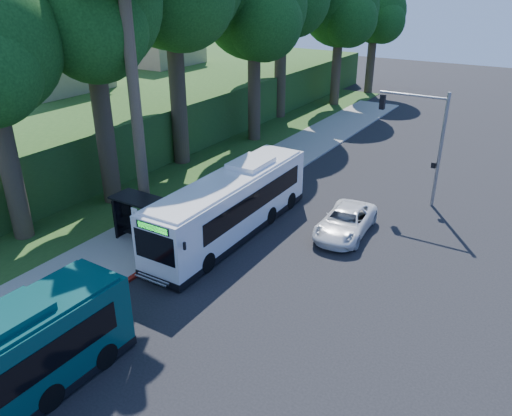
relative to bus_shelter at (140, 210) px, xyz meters
The scene contains 14 objects.
ground 8.00m from the bus_shelter, 21.51° to the left, with size 140.00×140.00×0.00m, color black.
sidewalk 3.35m from the bus_shelter, 90.90° to the left, with size 4.50×70.00×0.12m, color gray.
red_curb 3.07m from the bus_shelter, 26.83° to the right, with size 0.25×30.00×0.13m, color maroon.
grass_verge 9.90m from the bus_shelter, 126.16° to the left, with size 8.00×70.00×0.06m, color #234719.
bus_shelter is the anchor object (origin of this frame).
stop_sign_pole 2.85m from the bus_shelter, 49.08° to the right, with size 0.35×0.06×3.17m.
traffic_signal_pole 17.15m from the bus_shelter, 49.36° to the left, with size 4.10×0.30×7.00m.
hillside_backdrop 26.18m from the bus_shelter, 136.68° to the left, with size 24.00×60.00×8.80m.
tree_0 11.08m from the bus_shelter, 151.08° to the left, with size 8.40×8.00×15.70m.
tree_2 21.25m from the bus_shelter, 103.83° to the left, with size 8.82×8.40×15.12m.
tree_4 35.97m from the bus_shelter, 96.78° to the left, with size 8.40×8.00×14.14m.
tree_5 43.55m from the bus_shelter, 94.21° to the left, with size 7.35×7.00×12.86m.
white_bus 4.90m from the bus_shelter, 42.12° to the left, with size 2.78×12.29×3.65m.
pickup 11.07m from the bus_shelter, 35.80° to the left, with size 2.39×5.19×1.44m, color white.
Camera 1 is at (10.45, -19.76, 12.83)m, focal length 35.00 mm.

